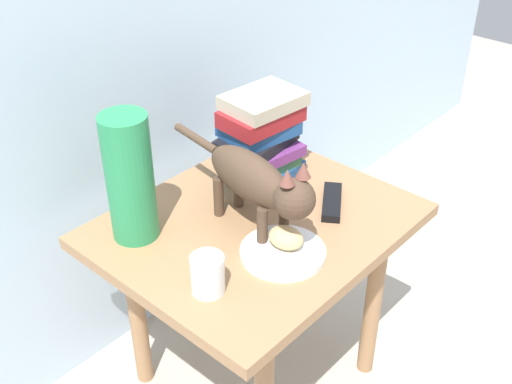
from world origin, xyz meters
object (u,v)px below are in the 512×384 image
green_vase (130,178)px  tv_remote (332,202)px  plate (283,252)px  side_table (256,246)px  cat (257,181)px  book_stack (261,136)px  bread_roll (286,238)px  candle_jar (208,276)px

green_vase → tv_remote: 0.49m
plate → side_table: bearing=66.1°
tv_remote → plate: bearing=154.6°
plate → tv_remote: 0.23m
tv_remote → green_vase: bearing=112.1°
plate → tv_remote: tv_remote is taller
cat → book_stack: 0.24m
cat → bread_roll: bearing=-100.5°
book_stack → candle_jar: book_stack is taller
side_table → green_vase: 0.36m
book_stack → tv_remote: size_ratio=1.54×
plate → candle_jar: candle_jar is taller
bread_roll → side_table: bearing=70.6°
side_table → bread_roll: 0.18m
plate → cat: (0.03, 0.10, 0.13)m
side_table → bread_roll: bearing=-109.4°
cat → tv_remote: 0.24m
tv_remote → cat: bearing=126.4°
plate → cat: cat is taller
cat → green_vase: bearing=135.2°
tv_remote → bread_roll: bearing=154.5°
cat → candle_jar: bearing=-163.6°
side_table → plate: (-0.06, -0.13, 0.08)m
bread_roll → plate: bearing=-169.2°
bread_roll → cat: (0.02, 0.10, 0.09)m
plate → book_stack: book_stack is taller
candle_jar → tv_remote: size_ratio=0.57×
green_vase → side_table: bearing=-37.3°
side_table → tv_remote: bearing=-29.5°
side_table → bread_roll: bread_roll is taller
bread_roll → tv_remote: bearing=8.4°
book_stack → bread_roll: bearing=-129.0°
side_table → green_vase: bearing=142.7°
green_vase → candle_jar: green_vase is taller
candle_jar → cat: bearing=16.4°
cat → candle_jar: 0.25m
side_table → tv_remote: 0.21m
plate → green_vase: bearing=118.8°
plate → bread_roll: (0.01, 0.00, 0.03)m
side_table → book_stack: book_stack is taller
candle_jar → tv_remote: candle_jar is taller
side_table → candle_jar: bearing=-159.9°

